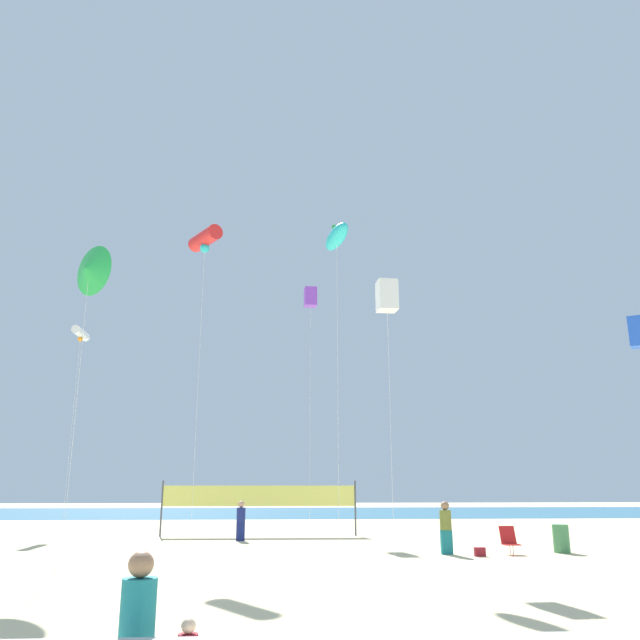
{
  "coord_description": "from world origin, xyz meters",
  "views": [
    {
      "loc": [
        -1.19,
        -17.13,
        2.31
      ],
      "look_at": [
        0.29,
        8.54,
        8.94
      ],
      "focal_mm": 35.46,
      "sensor_mm": 36.0,
      "label": 1
    }
  ],
  "objects_px": {
    "kite_violet_box": "(310,298)",
    "kite_blue_box": "(640,332)",
    "folding_beach_chair": "(509,539)",
    "mother_figure": "(137,627)",
    "kite_red_tube": "(205,239)",
    "trash_barrel": "(561,539)",
    "volleyball_net": "(259,498)",
    "kite_white_tube": "(81,334)",
    "kite_green_delta": "(89,269)",
    "beachgoer_olive_shirt": "(446,526)",
    "beachgoer_navy_shirt": "(241,519)",
    "beach_handbag": "(480,552)",
    "kite_white_box": "(387,296)",
    "kite_cyan_inflatable": "(337,237)"
  },
  "relations": [
    {
      "from": "kite_white_tube",
      "to": "kite_white_box",
      "type": "xyz_separation_m",
      "value": [
        14.75,
        -14.31,
        -1.83
      ]
    },
    {
      "from": "kite_cyan_inflatable",
      "to": "kite_green_delta",
      "type": "relative_size",
      "value": 1.18
    },
    {
      "from": "kite_blue_box",
      "to": "volleyball_net",
      "type": "bearing_deg",
      "value": 163.18
    },
    {
      "from": "mother_figure",
      "to": "kite_red_tube",
      "type": "xyz_separation_m",
      "value": [
        -1.79,
        16.97,
        11.0
      ]
    },
    {
      "from": "trash_barrel",
      "to": "kite_cyan_inflatable",
      "type": "relative_size",
      "value": 0.08
    },
    {
      "from": "mother_figure",
      "to": "kite_white_tube",
      "type": "bearing_deg",
      "value": 133.71
    },
    {
      "from": "beachgoer_olive_shirt",
      "to": "kite_red_tube",
      "type": "distance_m",
      "value": 14.21
    },
    {
      "from": "kite_blue_box",
      "to": "kite_violet_box",
      "type": "xyz_separation_m",
      "value": [
        -13.5,
        8.39,
        3.77
      ]
    },
    {
      "from": "beachgoer_navy_shirt",
      "to": "trash_barrel",
      "type": "xyz_separation_m",
      "value": [
        11.21,
        -5.18,
        -0.38
      ]
    },
    {
      "from": "trash_barrel",
      "to": "volleyball_net",
      "type": "xyz_separation_m",
      "value": [
        -10.56,
        7.59,
        1.18
      ]
    },
    {
      "from": "kite_white_box",
      "to": "kite_blue_box",
      "type": "relative_size",
      "value": 0.99
    },
    {
      "from": "trash_barrel",
      "to": "kite_blue_box",
      "type": "distance_m",
      "value": 10.01
    },
    {
      "from": "kite_white_tube",
      "to": "kite_green_delta",
      "type": "bearing_deg",
      "value": -71.76
    },
    {
      "from": "volleyball_net",
      "to": "kite_blue_box",
      "type": "relative_size",
      "value": 0.97
    },
    {
      "from": "folding_beach_chair",
      "to": "kite_blue_box",
      "type": "xyz_separation_m",
      "value": [
        7.3,
        3.12,
        7.97
      ]
    },
    {
      "from": "folding_beach_chair",
      "to": "trash_barrel",
      "type": "distance_m",
      "value": 1.95
    },
    {
      "from": "kite_green_delta",
      "to": "volleyball_net",
      "type": "bearing_deg",
      "value": 62.42
    },
    {
      "from": "mother_figure",
      "to": "beach_handbag",
      "type": "height_order",
      "value": "mother_figure"
    },
    {
      "from": "folding_beach_chair",
      "to": "beach_handbag",
      "type": "distance_m",
      "value": 1.36
    },
    {
      "from": "kite_cyan_inflatable",
      "to": "trash_barrel",
      "type": "bearing_deg",
      "value": 2.79
    },
    {
      "from": "kite_cyan_inflatable",
      "to": "mother_figure",
      "type": "bearing_deg",
      "value": -102.94
    },
    {
      "from": "beachgoer_navy_shirt",
      "to": "kite_violet_box",
      "type": "height_order",
      "value": "kite_violet_box"
    },
    {
      "from": "beachgoer_navy_shirt",
      "to": "beach_handbag",
      "type": "height_order",
      "value": "beachgoer_navy_shirt"
    },
    {
      "from": "kite_blue_box",
      "to": "kite_green_delta",
      "type": "xyz_separation_m",
      "value": [
        -21.21,
        -5.29,
        0.53
      ]
    },
    {
      "from": "folding_beach_chair",
      "to": "kite_cyan_inflatable",
      "type": "relative_size",
      "value": 0.08
    },
    {
      "from": "folding_beach_chair",
      "to": "kite_blue_box",
      "type": "height_order",
      "value": "kite_blue_box"
    },
    {
      "from": "kite_green_delta",
      "to": "kite_white_tube",
      "type": "bearing_deg",
      "value": 108.24
    },
    {
      "from": "folding_beach_chair",
      "to": "kite_green_delta",
      "type": "relative_size",
      "value": 0.09
    },
    {
      "from": "mother_figure",
      "to": "kite_red_tube",
      "type": "relative_size",
      "value": 0.13
    },
    {
      "from": "mother_figure",
      "to": "beachgoer_olive_shirt",
      "type": "height_order",
      "value": "beachgoer_olive_shirt"
    },
    {
      "from": "beachgoer_olive_shirt",
      "to": "folding_beach_chair",
      "type": "bearing_deg",
      "value": 132.32
    },
    {
      "from": "trash_barrel",
      "to": "beach_handbag",
      "type": "bearing_deg",
      "value": -163.68
    },
    {
      "from": "volleyball_net",
      "to": "kite_white_tube",
      "type": "bearing_deg",
      "value": 154.14
    },
    {
      "from": "mother_figure",
      "to": "kite_blue_box",
      "type": "relative_size",
      "value": 0.18
    },
    {
      "from": "kite_white_tube",
      "to": "kite_green_delta",
      "type": "relative_size",
      "value": 1.07
    },
    {
      "from": "kite_white_tube",
      "to": "beach_handbag",
      "type": "bearing_deg",
      "value": -37.3
    },
    {
      "from": "volleyball_net",
      "to": "kite_green_delta",
      "type": "bearing_deg",
      "value": -117.58
    },
    {
      "from": "mother_figure",
      "to": "beach_handbag",
      "type": "relative_size",
      "value": 4.62
    },
    {
      "from": "trash_barrel",
      "to": "kite_white_box",
      "type": "bearing_deg",
      "value": -163.9
    },
    {
      "from": "beachgoer_olive_shirt",
      "to": "mother_figure",
      "type": "bearing_deg",
      "value": 19.48
    },
    {
      "from": "folding_beach_chair",
      "to": "kite_white_box",
      "type": "height_order",
      "value": "kite_white_box"
    },
    {
      "from": "mother_figure",
      "to": "kite_white_tube",
      "type": "relative_size",
      "value": 0.15
    },
    {
      "from": "kite_white_tube",
      "to": "kite_red_tube",
      "type": "xyz_separation_m",
      "value": [
        8.01,
        -10.58,
        1.57
      ]
    },
    {
      "from": "kite_violet_box",
      "to": "kite_blue_box",
      "type": "bearing_deg",
      "value": -31.86
    },
    {
      "from": "beach_handbag",
      "to": "kite_cyan_inflatable",
      "type": "xyz_separation_m",
      "value": [
        -4.52,
        0.54,
        10.99
      ]
    },
    {
      "from": "kite_violet_box",
      "to": "kite_white_box",
      "type": "bearing_deg",
      "value": -80.89
    },
    {
      "from": "beachgoer_navy_shirt",
      "to": "folding_beach_chair",
      "type": "height_order",
      "value": "beachgoer_navy_shirt"
    },
    {
      "from": "kite_white_box",
      "to": "kite_white_tube",
      "type": "bearing_deg",
      "value": 135.87
    },
    {
      "from": "mother_figure",
      "to": "kite_green_delta",
      "type": "distance_m",
      "value": 15.64
    },
    {
      "from": "kite_red_tube",
      "to": "kite_violet_box",
      "type": "distance_m",
      "value": 10.31
    }
  ]
}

